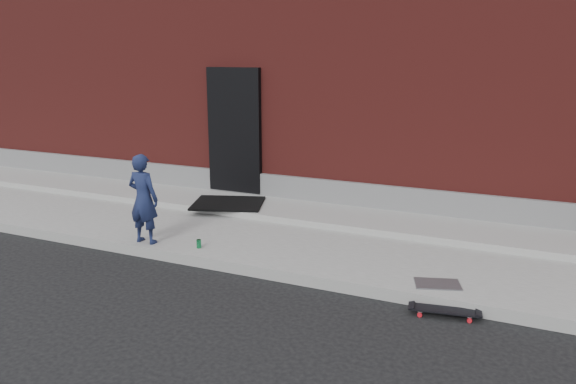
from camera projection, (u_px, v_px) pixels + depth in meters
The scene contains 9 objects.
ground at pixel (304, 286), 6.85m from camera, with size 80.00×80.00×0.00m, color black.
sidewalk at pixel (343, 244), 8.16m from camera, with size 20.00×3.00×0.15m, color gray.
apron at pixel (362, 219), 8.93m from camera, with size 20.00×1.20×0.10m, color gray.
building at pixel (425, 65), 12.44m from camera, with size 20.00×8.10×5.00m.
child at pixel (143, 199), 7.84m from camera, with size 0.47×0.31×1.28m, color #192246.
skateboard at pixel (445, 311), 6.06m from camera, with size 0.76×0.31×0.08m.
soda_can at pixel (199, 244), 7.75m from camera, with size 0.06×0.06×0.12m, color #198144.
doormat at pixel (228, 203), 9.60m from camera, with size 1.17×0.95×0.03m, color black.
utility_plate at pixel (437, 284), 6.54m from camera, with size 0.52×0.33×0.02m, color #5E5E63.
Camera 1 is at (2.43, -5.89, 2.78)m, focal length 35.00 mm.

